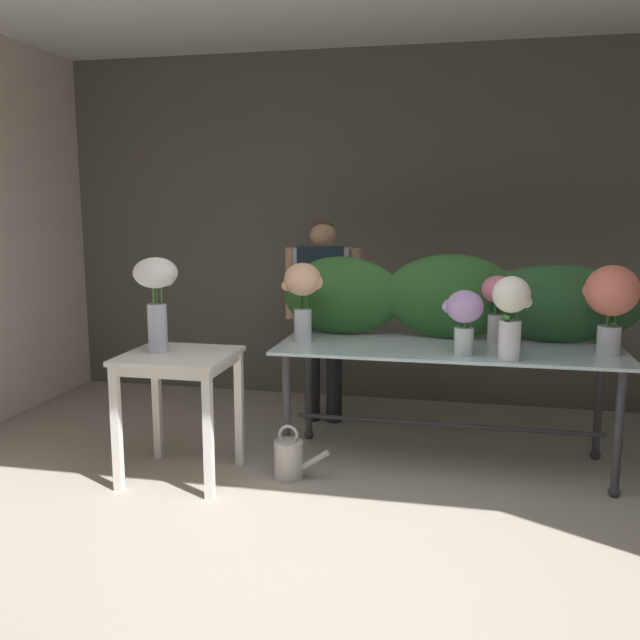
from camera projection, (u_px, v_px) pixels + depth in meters
ground_plane at (366, 465)px, 4.47m from camera, size 7.79×7.79×0.00m
wall_back at (397, 229)px, 5.84m from camera, size 5.99×0.12×2.97m
display_table_glass at (447, 364)px, 4.38m from camera, size 2.17×0.82×0.79m
side_table_white at (179, 371)px, 4.17m from camera, size 0.65×0.62×0.79m
florist at (323, 301)px, 5.24m from camera, size 0.60×0.24×1.56m
foliage_backdrop at (457, 299)px, 4.59m from camera, size 2.38×0.23×0.57m
vase_ivory_stock at (511, 312)px, 3.94m from camera, size 0.23×0.21×0.49m
vase_peach_ranunculus at (303, 291)px, 4.47m from camera, size 0.27×0.24×0.52m
vase_lilac_carnations at (464, 316)px, 4.07m from camera, size 0.25×0.22×0.39m
vase_rosy_freesia at (497, 302)px, 4.38m from camera, size 0.20×0.20×0.45m
vase_coral_anemones at (611, 298)px, 4.07m from camera, size 0.32×0.31×0.54m
vase_white_roses_tall at (157, 290)px, 4.12m from camera, size 0.27×0.27×0.58m
watering_can at (289, 459)px, 4.24m from camera, size 0.35×0.18×0.34m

